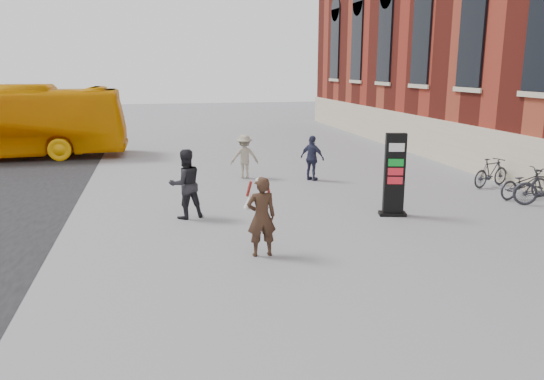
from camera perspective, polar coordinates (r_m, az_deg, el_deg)
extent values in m
plane|color=#9E9EA3|center=(11.94, 0.66, -6.61)|extent=(100.00, 100.00, 0.00)
cube|color=beige|center=(20.99, 22.66, 3.53)|extent=(0.18, 44.00, 1.80)
cube|color=black|center=(14.86, 13.02, 1.59)|extent=(0.59, 0.36, 2.29)
cube|color=black|center=(15.12, 12.81, -2.50)|extent=(0.80, 0.54, 0.09)
cube|color=white|center=(14.73, 13.18, 4.56)|extent=(0.46, 0.35, 0.23)
cube|color=#09751F|center=(14.80, 13.10, 2.98)|extent=(0.46, 0.35, 0.20)
cube|color=#B21723|center=(14.84, 13.05, 2.04)|extent=(0.46, 0.35, 0.20)
cube|color=#B21723|center=(14.89, 13.00, 1.10)|extent=(0.46, 0.35, 0.20)
imported|color=#352217|center=(11.43, -1.15, -2.88)|extent=(0.66, 0.44, 1.76)
cylinder|color=white|center=(11.23, -1.16, 1.05)|extent=(0.25, 0.25, 0.06)
cone|color=white|center=(11.63, -0.43, -0.97)|extent=(0.25, 0.25, 0.43)
cylinder|color=maroon|center=(11.57, -0.43, 0.27)|extent=(0.14, 0.14, 0.36)
cone|color=white|center=(11.54, -2.47, -1.10)|extent=(0.24, 0.24, 0.43)
cylinder|color=maroon|center=(11.48, -2.48, 0.15)|extent=(0.14, 0.14, 0.36)
imported|color=black|center=(14.47, -9.29, 0.64)|extent=(1.09, 0.95, 1.89)
imported|color=gray|center=(19.60, -2.98, 3.63)|extent=(1.04, 0.61, 1.61)
imported|color=#2B2E49|center=(19.17, 4.35, 3.43)|extent=(0.94, 0.98, 1.63)
imported|color=#26262E|center=(18.28, 25.50, 0.64)|extent=(1.91, 0.90, 0.96)
imported|color=#26262E|center=(19.62, 22.51, 1.76)|extent=(1.74, 0.97, 1.01)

